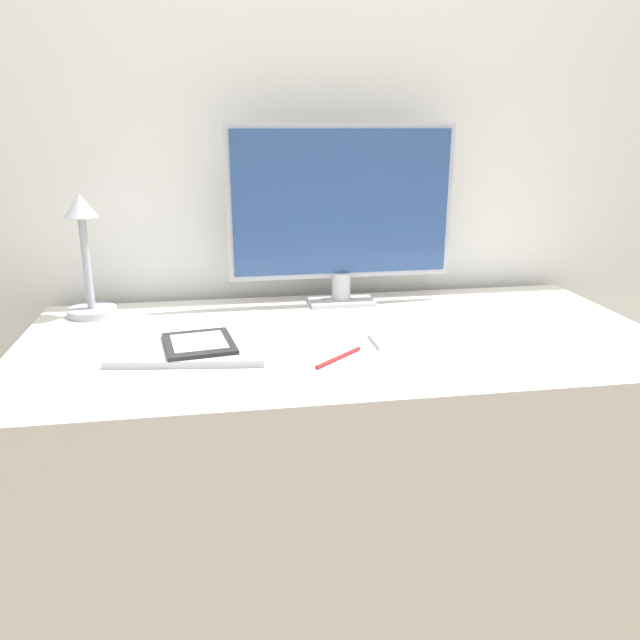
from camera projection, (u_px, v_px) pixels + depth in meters
name	position (u px, v px, depth m)	size (l,w,h in m)	color
ground_plane	(350.00, 627.00, 1.60)	(10.00, 10.00, 0.00)	gray
wall_back	(315.00, 136.00, 1.78)	(3.60, 0.05, 2.40)	silver
desk	(341.00, 471.00, 1.62)	(1.53, 0.76, 0.74)	silver
monitor	(342.00, 210.00, 1.70)	(0.62, 0.11, 0.49)	#B7B7BC
keyboard	(442.00, 336.00, 1.48)	(0.33, 0.11, 0.01)	silver
laptop	(192.00, 347.00, 1.40)	(0.36, 0.26, 0.02)	#A3A3A8
ereader	(199.00, 343.00, 1.39)	(0.17, 0.19, 0.01)	black
desk_lamp	(86.00, 254.00, 1.62)	(0.13, 0.13, 0.32)	#999EA8
pen	(339.00, 358.00, 1.35)	(0.12, 0.11, 0.01)	maroon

